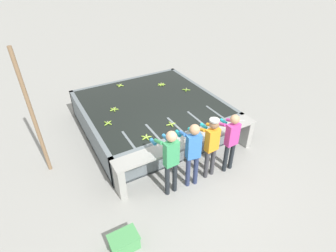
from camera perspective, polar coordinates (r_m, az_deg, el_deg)
ground_plane at (r=6.88m, az=5.63°, el=-9.69°), size 80.00×80.00×0.00m
wash_tank at (r=8.27m, az=-3.70°, el=2.55°), size 4.00×3.97×0.88m
work_ledge at (r=6.62m, az=4.82°, el=-4.68°), size 4.00×0.45×0.88m
worker_0 at (r=5.65m, az=0.53°, el=-6.76°), size 0.42×0.72×1.73m
worker_1 at (r=5.88m, az=5.38°, el=-5.16°), size 0.48×0.74×1.72m
worker_2 at (r=6.19m, az=9.33°, el=-3.57°), size 0.43×0.73×1.66m
worker_3 at (r=6.48m, az=13.49°, el=-2.52°), size 0.42×0.72×1.64m
banana_bunch_floating_0 at (r=8.77m, az=3.98°, el=7.89°), size 0.24×0.24×0.08m
banana_bunch_floating_1 at (r=7.77m, az=-11.70°, el=3.58°), size 0.28×0.27×0.08m
banana_bunch_floating_2 at (r=9.12m, az=-1.45°, el=9.03°), size 0.28×0.28×0.08m
banana_bunch_floating_3 at (r=6.49m, az=-4.78°, el=-2.44°), size 0.28×0.27×0.08m
banana_bunch_floating_4 at (r=6.95m, az=0.64°, el=0.41°), size 0.28×0.28×0.08m
banana_bunch_floating_5 at (r=9.19m, az=-10.40°, el=8.69°), size 0.23×0.23×0.08m
banana_bunch_floating_6 at (r=7.17m, az=-12.95°, el=0.62°), size 0.26×0.26×0.08m
banana_bunch_ledge_0 at (r=6.22m, az=0.87°, el=-4.11°), size 0.28×0.28×0.08m
knife_0 at (r=7.33m, az=14.62°, el=1.10°), size 0.33×0.17×0.02m
crate at (r=5.46m, az=-9.54°, el=-23.61°), size 0.55×0.39×0.32m
support_post_left at (r=6.68m, az=-27.33°, el=1.85°), size 0.09×0.09×3.20m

